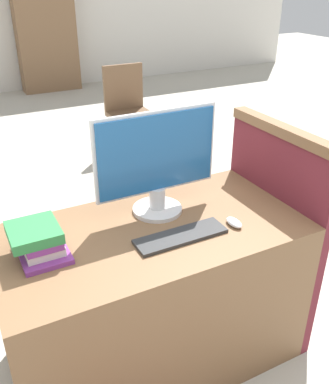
% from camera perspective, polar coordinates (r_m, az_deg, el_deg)
% --- Properties ---
extents(desk, '(1.37, 0.72, 0.78)m').
position_cam_1_polar(desk, '(2.13, -1.65, -13.87)').
color(desk, brown).
rests_on(desk, ground_plane).
extents(carrel_divider, '(0.07, 0.72, 1.14)m').
position_cam_1_polar(carrel_divider, '(2.35, 14.07, -4.59)').
color(carrel_divider, maroon).
rests_on(carrel_divider, ground_plane).
extents(monitor, '(0.59, 0.23, 0.49)m').
position_cam_1_polar(monitor, '(1.92, -1.04, 4.02)').
color(monitor, silver).
rests_on(monitor, desk).
extents(keyboard, '(0.41, 0.12, 0.02)m').
position_cam_1_polar(keyboard, '(1.83, 2.19, -5.90)').
color(keyboard, '#2D2D2D').
rests_on(keyboard, desk).
extents(mouse, '(0.05, 0.10, 0.03)m').
position_cam_1_polar(mouse, '(1.94, 9.26, -4.02)').
color(mouse, white).
rests_on(mouse, desk).
extents(book_stack, '(0.21, 0.27, 0.13)m').
position_cam_1_polar(book_stack, '(1.78, -16.45, -6.15)').
color(book_stack, '#7A3384').
rests_on(book_stack, desk).
extents(far_chair, '(0.44, 0.44, 0.93)m').
position_cam_1_polar(far_chair, '(4.66, -4.86, 11.36)').
color(far_chair, brown).
rests_on(far_chair, ground_plane).
extents(bookshelf_far, '(0.93, 0.32, 2.00)m').
position_cam_1_polar(bookshelf_far, '(7.51, -15.63, 20.44)').
color(bookshelf_far, '#846042').
rests_on(bookshelf_far, ground_plane).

